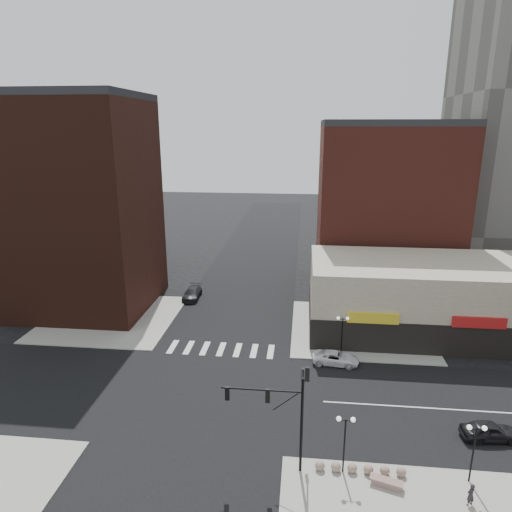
{
  "coord_description": "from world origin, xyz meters",
  "views": [
    {
      "loc": [
        7.97,
        -33.48,
        22.12
      ],
      "look_at": [
        3.83,
        5.04,
        11.0
      ],
      "focal_mm": 32.0,
      "sensor_mm": 36.0,
      "label": 1
    }
  ],
  "objects_px": {
    "traffic_signal": "(287,402)",
    "white_suv": "(336,358)",
    "pedestrian": "(471,495)",
    "stone_bench": "(386,483)",
    "street_lamp_se_b": "(475,439)",
    "street_lamp_se_a": "(345,430)",
    "street_lamp_ne": "(342,326)",
    "dark_sedan_east": "(490,431)",
    "dark_sedan_north": "(192,293)"
  },
  "relations": [
    {
      "from": "traffic_signal",
      "to": "white_suv",
      "type": "xyz_separation_m",
      "value": [
        4.15,
        14.33,
        -4.35
      ]
    },
    {
      "from": "pedestrian",
      "to": "stone_bench",
      "type": "relative_size",
      "value": 0.7
    },
    {
      "from": "street_lamp_se_b",
      "to": "pedestrian",
      "type": "xyz_separation_m",
      "value": [
        -0.63,
        -1.99,
        -2.41
      ]
    },
    {
      "from": "white_suv",
      "to": "stone_bench",
      "type": "distance_m",
      "value": 15.66
    },
    {
      "from": "street_lamp_se_a",
      "to": "street_lamp_ne",
      "type": "relative_size",
      "value": 1.0
    },
    {
      "from": "street_lamp_se_a",
      "to": "stone_bench",
      "type": "xyz_separation_m",
      "value": [
        2.64,
        -1.0,
        -2.91
      ]
    },
    {
      "from": "dark_sedan_east",
      "to": "pedestrian",
      "type": "height_order",
      "value": "pedestrian"
    },
    {
      "from": "dark_sedan_north",
      "to": "street_lamp_ne",
      "type": "bearing_deg",
      "value": -37.9
    },
    {
      "from": "dark_sedan_east",
      "to": "dark_sedan_north",
      "type": "xyz_separation_m",
      "value": [
        -28.4,
        25.42,
        0.01
      ]
    },
    {
      "from": "street_lamp_se_a",
      "to": "street_lamp_se_b",
      "type": "distance_m",
      "value": 8.0
    },
    {
      "from": "street_lamp_ne",
      "to": "white_suv",
      "type": "height_order",
      "value": "street_lamp_ne"
    },
    {
      "from": "street_lamp_se_a",
      "to": "stone_bench",
      "type": "height_order",
      "value": "street_lamp_se_a"
    },
    {
      "from": "street_lamp_ne",
      "to": "dark_sedan_north",
      "type": "bearing_deg",
      "value": 142.9
    },
    {
      "from": "pedestrian",
      "to": "street_lamp_se_a",
      "type": "bearing_deg",
      "value": -45.82
    },
    {
      "from": "dark_sedan_east",
      "to": "white_suv",
      "type": "bearing_deg",
      "value": 41.43
    },
    {
      "from": "street_lamp_ne",
      "to": "pedestrian",
      "type": "xyz_separation_m",
      "value": [
        6.37,
        -17.99,
        -2.41
      ]
    },
    {
      "from": "street_lamp_se_a",
      "to": "street_lamp_ne",
      "type": "bearing_deg",
      "value": 86.42
    },
    {
      "from": "street_lamp_ne",
      "to": "stone_bench",
      "type": "relative_size",
      "value": 1.93
    },
    {
      "from": "white_suv",
      "to": "street_lamp_se_a",
      "type": "bearing_deg",
      "value": -176.73
    },
    {
      "from": "street_lamp_se_a",
      "to": "white_suv",
      "type": "distance_m",
      "value": 14.75
    },
    {
      "from": "white_suv",
      "to": "dark_sedan_north",
      "type": "distance_m",
      "value": 23.66
    },
    {
      "from": "street_lamp_se_a",
      "to": "street_lamp_se_b",
      "type": "height_order",
      "value": "same"
    },
    {
      "from": "street_lamp_se_b",
      "to": "pedestrian",
      "type": "distance_m",
      "value": 3.19
    },
    {
      "from": "street_lamp_ne",
      "to": "white_suv",
      "type": "relative_size",
      "value": 0.94
    },
    {
      "from": "pedestrian",
      "to": "traffic_signal",
      "type": "bearing_deg",
      "value": -41.7
    },
    {
      "from": "street_lamp_ne",
      "to": "dark_sedan_east",
      "type": "xyz_separation_m",
      "value": [
        9.9,
        -11.43,
        -2.6
      ]
    },
    {
      "from": "pedestrian",
      "to": "stone_bench",
      "type": "bearing_deg",
      "value": -42.53
    },
    {
      "from": "street_lamp_se_a",
      "to": "dark_sedan_east",
      "type": "distance_m",
      "value": 12.1
    },
    {
      "from": "street_lamp_se_a",
      "to": "dark_sedan_east",
      "type": "xyz_separation_m",
      "value": [
        10.9,
        4.57,
        -2.6
      ]
    },
    {
      "from": "dark_sedan_east",
      "to": "stone_bench",
      "type": "distance_m",
      "value": 9.97
    },
    {
      "from": "traffic_signal",
      "to": "stone_bench",
      "type": "height_order",
      "value": "traffic_signal"
    },
    {
      "from": "traffic_signal",
      "to": "street_lamp_ne",
      "type": "distance_m",
      "value": 16.62
    },
    {
      "from": "street_lamp_se_a",
      "to": "dark_sedan_east",
      "type": "relative_size",
      "value": 1.02
    },
    {
      "from": "dark_sedan_north",
      "to": "pedestrian",
      "type": "bearing_deg",
      "value": -52.92
    },
    {
      "from": "street_lamp_se_a",
      "to": "pedestrian",
      "type": "distance_m",
      "value": 8.01
    },
    {
      "from": "white_suv",
      "to": "traffic_signal",
      "type": "bearing_deg",
      "value": 168.65
    },
    {
      "from": "street_lamp_se_b",
      "to": "white_suv",
      "type": "xyz_separation_m",
      "value": [
        -7.61,
        14.5,
        -2.68
      ]
    },
    {
      "from": "street_lamp_se_a",
      "to": "street_lamp_ne",
      "type": "xyz_separation_m",
      "value": [
        1.0,
        16.0,
        0.0
      ]
    },
    {
      "from": "white_suv",
      "to": "dark_sedan_east",
      "type": "distance_m",
      "value": 14.45
    },
    {
      "from": "dark_sedan_east",
      "to": "street_lamp_se_a",
      "type": "bearing_deg",
      "value": 107.57
    },
    {
      "from": "street_lamp_se_b",
      "to": "dark_sedan_north",
      "type": "relative_size",
      "value": 0.86
    },
    {
      "from": "street_lamp_se_a",
      "to": "pedestrian",
      "type": "relative_size",
      "value": 2.75
    },
    {
      "from": "street_lamp_se_b",
      "to": "street_lamp_se_a",
      "type": "bearing_deg",
      "value": 180.0
    },
    {
      "from": "street_lamp_se_a",
      "to": "pedestrian",
      "type": "height_order",
      "value": "street_lamp_se_a"
    },
    {
      "from": "street_lamp_se_b",
      "to": "pedestrian",
      "type": "bearing_deg",
      "value": -107.47
    },
    {
      "from": "street_lamp_ne",
      "to": "street_lamp_se_b",
      "type": "bearing_deg",
      "value": -66.37
    },
    {
      "from": "stone_bench",
      "to": "pedestrian",
      "type": "bearing_deg",
      "value": 6.01
    },
    {
      "from": "traffic_signal",
      "to": "dark_sedan_east",
      "type": "xyz_separation_m",
      "value": [
        14.66,
        4.41,
        -4.27
      ]
    },
    {
      "from": "street_lamp_se_a",
      "to": "street_lamp_ne",
      "type": "height_order",
      "value": "same"
    },
    {
      "from": "street_lamp_se_b",
      "to": "pedestrian",
      "type": "height_order",
      "value": "street_lamp_se_b"
    }
  ]
}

